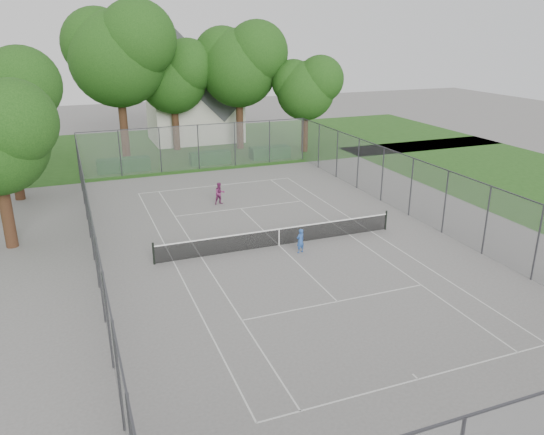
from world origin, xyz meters
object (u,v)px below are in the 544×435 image
object	(u,v)px
house	(194,97)
girl_player	(300,241)
tennis_net	(279,236)
woman_player	(220,193)

from	to	relation	value
house	girl_player	distance (m)	30.09
girl_player	tennis_net	bearing A→B (deg)	-80.06
house	tennis_net	bearing A→B (deg)	-94.98
house	woman_player	size ratio (longest dim) A/B	7.44
house	woman_player	distance (m)	21.47
woman_player	tennis_net	bearing A→B (deg)	-92.21
house	girl_player	size ratio (longest dim) A/B	8.39
tennis_net	girl_player	size ratio (longest dim) A/B	10.23
tennis_net	girl_player	world-z (taller)	girl_player
tennis_net	girl_player	distance (m)	1.38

